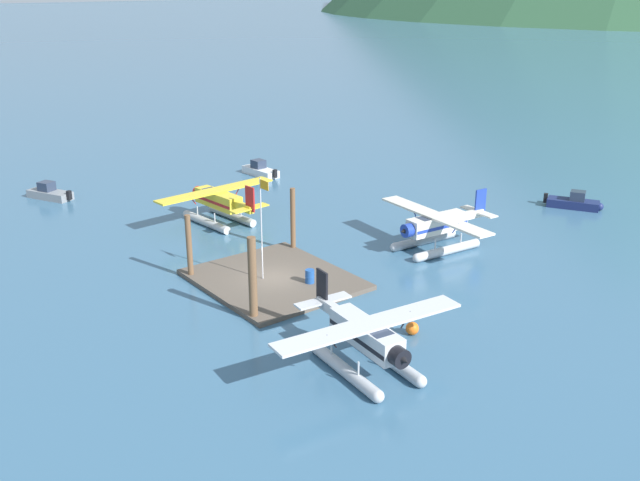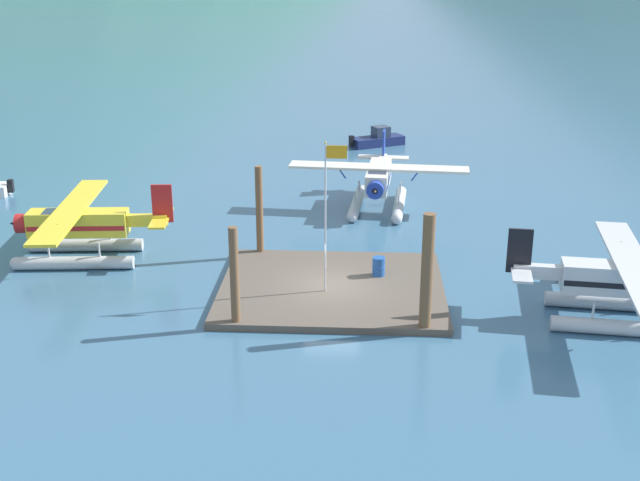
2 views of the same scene
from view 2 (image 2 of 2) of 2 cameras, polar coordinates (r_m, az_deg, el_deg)
ground_plane at (r=37.15m, az=0.84°, el=-3.53°), size 1200.00×1200.00×0.00m
dock_platform at (r=37.09m, az=0.84°, el=-3.32°), size 10.01×8.74×0.30m
piling_near_left at (r=33.01m, az=-5.95°, el=-2.63°), size 0.37×0.37×4.33m
piling_near_right at (r=32.53m, az=7.43°, el=-2.37°), size 0.49×0.49×5.03m
piling_far_left at (r=40.58m, az=-4.22°, el=1.97°), size 0.36×0.36×4.67m
flagpole at (r=34.99m, az=0.57°, el=2.74°), size 0.95×0.10×6.75m
fuel_drum at (r=38.05m, az=4.09°, el=-1.80°), size 0.62×0.62×0.88m
mooring_buoy at (r=39.83m, az=16.51°, el=-2.18°), size 0.73×0.73×0.73m
seaplane_cream_bow_right at (r=48.46m, az=4.08°, el=3.99°), size 10.48×7.97×3.84m
seaplane_yellow_port_fwd at (r=41.98m, az=-16.43°, el=0.72°), size 7.97×10.48×3.84m
seaplane_silver_stbd_aft at (r=35.74m, az=20.22°, el=-3.04°), size 7.95×10.49×3.84m
boat_navy_open_north at (r=64.88m, az=4.11°, el=7.02°), size 4.43×3.34×1.50m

